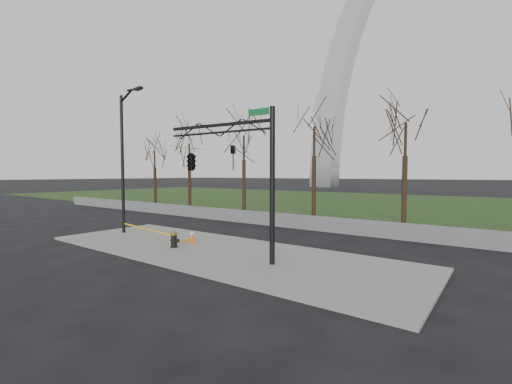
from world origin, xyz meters
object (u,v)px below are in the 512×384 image
Objects in this scene: traffic_cone at (192,236)px; traffic_signal_mast at (205,159)px; fire_hydrant at (174,239)px; street_light at (124,153)px.

traffic_cone is 4.52m from traffic_signal_mast.
fire_hydrant is 4.22m from traffic_signal_mast.
traffic_cone is 6.72m from street_light.
fire_hydrant is at bearing 173.95° from traffic_signal_mast.
fire_hydrant is 0.10× the size of street_light.
street_light reaches higher than traffic_signal_mast.
fire_hydrant reaches higher than traffic_cone.
traffic_cone is at bearing 10.22° from street_light.
traffic_signal_mast reaches higher than fire_hydrant.
traffic_signal_mast is (2.22, -1.27, 3.72)m from traffic_cone.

